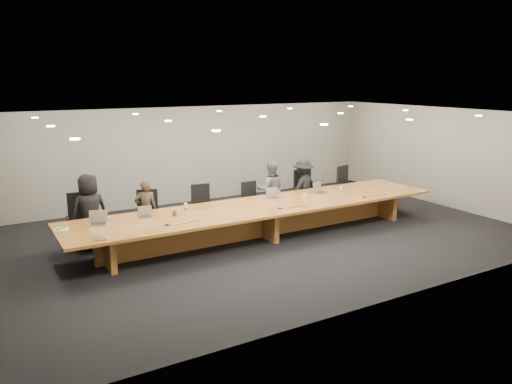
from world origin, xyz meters
The scene contains 27 objects.
ground centered at (0.00, 0.00, 0.00)m, with size 12.00×12.00×0.00m, color black.
back_wall centered at (0.00, 4.00, 1.40)m, with size 12.00×0.02×2.80m, color #B1AEA1.
conference_table centered at (0.00, 0.00, 0.52)m, with size 9.00×1.80×0.75m.
chair_far_left centered at (-3.77, 1.30, 0.60)m, with size 0.62×0.62×1.21m, color black, non-canonical shape.
chair_left centered at (-2.35, 1.15, 0.57)m, with size 0.58×0.58×1.14m, color black, non-canonical shape.
chair_mid_left centered at (-0.95, 1.25, 0.55)m, with size 0.56×0.56×1.10m, color black, non-canonical shape.
chair_mid_right centered at (0.45, 1.23, 0.51)m, with size 0.52×0.52×1.03m, color black, non-canonical shape.
chair_right centered at (2.07, 1.17, 0.60)m, with size 0.61×0.61×1.20m, color black, non-canonical shape.
chair_far_right centered at (3.62, 1.22, 0.58)m, with size 0.59×0.59×1.17m, color black, non-canonical shape.
person_a centered at (-3.61, 1.19, 0.81)m, with size 0.79×0.52×1.63m, color black.
person_b centered at (-2.38, 1.20, 0.68)m, with size 0.50×0.33×1.37m, color #372D1E.
person_c centered at (0.99, 1.24, 0.76)m, with size 0.74×0.58×1.52m, color #5A5B5D.
person_d centered at (1.98, 1.18, 0.74)m, with size 0.96×0.55×1.48m, color black.
laptop_a centered at (-3.65, 0.29, 0.89)m, with size 0.36×0.26×0.28m, color #C6B197, non-canonical shape.
laptop_b centered at (-2.65, 0.37, 0.86)m, with size 0.29×0.21×0.23m, color tan, non-canonical shape.
laptop_d centered at (0.59, 0.39, 0.88)m, with size 0.34×0.25×0.27m, color tan, non-canonical shape.
laptop_e centered at (1.91, 0.28, 0.89)m, with size 0.37×0.27×0.29m, color tan, non-canonical shape.
water_bottle centered at (-1.82, 0.16, 0.87)m, with size 0.08×0.08×0.24m, color silver.
amber_mug centered at (-2.08, 0.17, 0.81)m, with size 0.09×0.09×0.11m, color brown.
paper_cup_near centered at (1.24, 0.08, 0.80)m, with size 0.09×0.09×0.10m, color silver.
paper_cup_far centered at (2.61, 0.36, 0.79)m, with size 0.07×0.07×0.09m, color white.
notepad centered at (-4.35, 0.30, 0.76)m, with size 0.25×0.20×0.02m, color white.
lime_gadget centered at (-4.35, 0.30, 0.78)m, with size 0.17×0.09×0.03m, color #56AD2E.
av_box centered at (-3.84, -0.69, 0.76)m, with size 0.19×0.14×0.03m, color #A0A0A5.
mic_left centered at (-2.47, -0.43, 0.76)m, with size 0.12×0.12×0.03m, color black.
mic_center centered at (0.16, -0.48, 0.76)m, with size 0.12×0.12×0.03m, color black.
mic_right centered at (2.56, -0.60, 0.76)m, with size 0.11×0.11×0.03m, color black.
Camera 1 is at (-5.71, -9.53, 3.61)m, focal length 35.00 mm.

